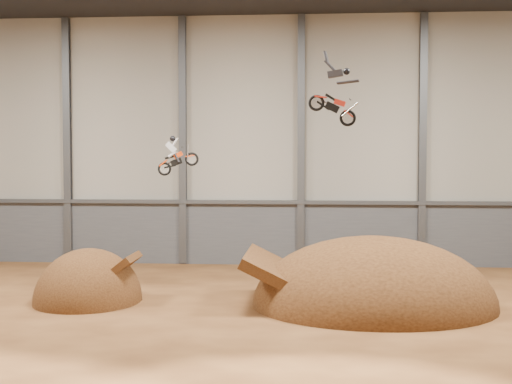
{
  "coord_description": "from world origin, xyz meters",
  "views": [
    {
      "loc": [
        3.89,
        -25.0,
        6.21
      ],
      "look_at": [
        1.65,
        4.0,
        4.68
      ],
      "focal_mm": 50.0,
      "sensor_mm": 36.0,
      "label": 1
    }
  ],
  "objects_px": {
    "fmx_rider_a": "(180,151)",
    "landing_ramp": "(373,306)",
    "takeoff_ramp": "(88,301)",
    "fmx_rider_b": "(329,88)"
  },
  "relations": [
    {
      "from": "landing_ramp",
      "to": "fmx_rider_b",
      "type": "distance_m",
      "value": 9.27
    },
    {
      "from": "takeoff_ramp",
      "to": "fmx_rider_a",
      "type": "bearing_deg",
      "value": 28.5
    },
    {
      "from": "takeoff_ramp",
      "to": "fmx_rider_b",
      "type": "xyz_separation_m",
      "value": [
        10.03,
        -2.72,
        8.65
      ]
    },
    {
      "from": "takeoff_ramp",
      "to": "fmx_rider_b",
      "type": "relative_size",
      "value": 2.07
    },
    {
      "from": "takeoff_ramp",
      "to": "landing_ramp",
      "type": "bearing_deg",
      "value": -0.09
    },
    {
      "from": "takeoff_ramp",
      "to": "fmx_rider_b",
      "type": "height_order",
      "value": "fmx_rider_b"
    },
    {
      "from": "fmx_rider_a",
      "to": "takeoff_ramp",
      "type": "bearing_deg",
      "value": -158.6
    },
    {
      "from": "takeoff_ramp",
      "to": "landing_ramp",
      "type": "distance_m",
      "value": 11.97
    },
    {
      "from": "takeoff_ramp",
      "to": "fmx_rider_b",
      "type": "distance_m",
      "value": 13.52
    },
    {
      "from": "fmx_rider_a",
      "to": "landing_ramp",
      "type": "bearing_deg",
      "value": -20.47
    }
  ]
}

